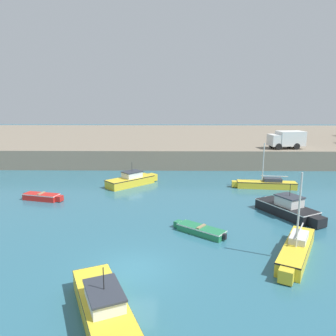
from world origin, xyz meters
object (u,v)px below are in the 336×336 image
at_px(sailboat_yellow_1, 266,184).
at_px(truck_on_quay, 286,139).
at_px(motorboat_yellow_2, 104,309).
at_px(sailboat_yellow_4, 296,249).
at_px(dinghy_green_5, 200,230).
at_px(motorboat_black_6, 288,208).
at_px(dinghy_red_0, 42,197).
at_px(motorboat_yellow_3, 132,180).

height_order(sailboat_yellow_1, truck_on_quay, truck_on_quay).
bearing_deg(motorboat_yellow_2, sailboat_yellow_4, 30.08).
xyz_separation_m(motorboat_yellow_2, dinghy_green_5, (4.40, 8.64, -0.30)).
height_order(dinghy_green_5, motorboat_black_6, motorboat_black_6).
xyz_separation_m(sailboat_yellow_1, motorboat_black_6, (-0.49, -7.74, 0.13)).
bearing_deg(dinghy_green_5, dinghy_red_0, 151.64).
bearing_deg(motorboat_yellow_2, motorboat_black_6, 47.10).
relative_size(sailboat_yellow_1, motorboat_yellow_2, 1.01).
height_order(dinghy_red_0, motorboat_yellow_3, motorboat_yellow_3).
xyz_separation_m(dinghy_green_5, truck_on_quay, (12.55, 21.41, 3.35)).
bearing_deg(dinghy_green_5, motorboat_black_6, 26.81).
xyz_separation_m(dinghy_green_5, motorboat_black_6, (6.83, 3.45, 0.29)).
distance_m(motorboat_yellow_3, dinghy_green_5, 13.49).
distance_m(dinghy_green_5, truck_on_quay, 25.05).
height_order(sailboat_yellow_1, dinghy_green_5, sailboat_yellow_1).
xyz_separation_m(motorboat_yellow_3, dinghy_green_5, (5.91, -12.12, -0.27)).
distance_m(motorboat_yellow_2, sailboat_yellow_4, 10.86).
xyz_separation_m(motorboat_yellow_2, sailboat_yellow_4, (9.40, 5.44, -0.09)).
xyz_separation_m(sailboat_yellow_1, sailboat_yellow_4, (-2.32, -14.39, 0.05)).
bearing_deg(dinghy_green_5, sailboat_yellow_1, 56.81).
xyz_separation_m(sailboat_yellow_1, motorboat_yellow_3, (-13.24, 0.92, 0.11)).
height_order(dinghy_red_0, dinghy_green_5, dinghy_red_0).
xyz_separation_m(dinghy_red_0, motorboat_yellow_2, (8.61, -15.66, 0.26)).
bearing_deg(dinghy_red_0, dinghy_green_5, -28.36).
relative_size(dinghy_red_0, dinghy_green_5, 1.11).
height_order(sailboat_yellow_1, motorboat_yellow_2, sailboat_yellow_1).
bearing_deg(truck_on_quay, motorboat_black_6, -107.66).
relative_size(sailboat_yellow_1, truck_on_quay, 1.37).
bearing_deg(motorboat_yellow_3, dinghy_red_0, -144.31).
bearing_deg(sailboat_yellow_4, dinghy_red_0, 150.44).
bearing_deg(dinghy_red_0, sailboat_yellow_4, -29.56).
relative_size(sailboat_yellow_4, motorboat_black_6, 1.05).
bearing_deg(dinghy_red_0, motorboat_black_6, -10.20).
height_order(motorboat_yellow_2, motorboat_black_6, motorboat_black_6).
bearing_deg(motorboat_black_6, sailboat_yellow_4, -105.42).
bearing_deg(motorboat_yellow_3, motorboat_black_6, -34.21).
relative_size(motorboat_yellow_3, dinghy_green_5, 1.50).
height_order(sailboat_yellow_4, truck_on_quay, sailboat_yellow_4).
xyz_separation_m(dinghy_red_0, motorboat_yellow_3, (7.09, 5.10, 0.23)).
xyz_separation_m(motorboat_yellow_2, motorboat_black_6, (11.23, 12.09, -0.00)).
xyz_separation_m(motorboat_yellow_2, motorboat_yellow_3, (-1.51, 20.76, -0.03)).
height_order(motorboat_yellow_3, dinghy_green_5, motorboat_yellow_3).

